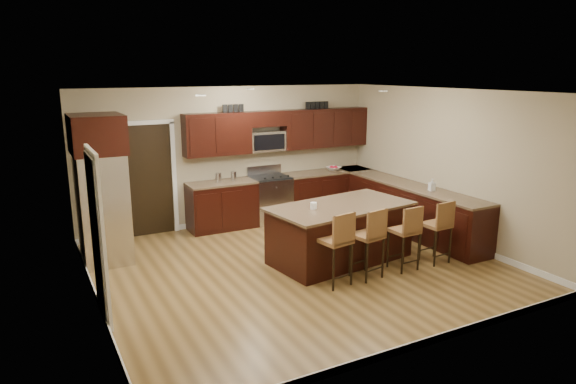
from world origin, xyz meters
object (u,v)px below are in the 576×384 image
island (340,234)px  stool_left (338,240)px  stool_right (407,230)px  refrigerator (101,188)px  range (270,199)px  stool_mid (370,235)px  stool_extra (439,225)px

island → stool_left: size_ratio=2.23×
stool_left → stool_right: size_ratio=1.07×
island → stool_right: (0.66, -0.84, 0.21)m
stool_left → refrigerator: refrigerator is taller
range → stool_mid: size_ratio=1.04×
stool_mid → refrigerator: size_ratio=0.45×
range → stool_mid: range is taller
range → stool_left: 3.38m
range → island: bearing=-88.9°
stool_left → refrigerator: (-2.75, 2.57, 0.53)m
stool_right → stool_extra: (0.65, 0.00, 0.00)m
stool_mid → stool_extra: size_ratio=1.05×
stool_right → stool_left: bearing=177.6°
island → stool_extra: stool_extra is taller
stool_right → refrigerator: size_ratio=0.43×
refrigerator → stool_right: bearing=-32.7°
island → stool_extra: bearing=-40.3°
refrigerator → range: bearing=13.0°
stool_left → stool_extra: 1.90m
range → refrigerator: size_ratio=0.47×
range → refrigerator: bearing=-167.0°
range → stool_mid: 3.34m
stool_left → stool_right: stool_left is taller
stool_extra → stool_right: bearing=177.5°
range → refrigerator: (-3.30, -0.76, 0.74)m
island → stool_left: stool_left is taller
island → stool_right: size_ratio=2.38×
range → stool_right: size_ratio=1.09×
refrigerator → island: bearing=-27.3°
stool_mid → stool_right: size_ratio=1.05×
stool_extra → stool_mid: bearing=177.6°
island → stool_left: bearing=-132.9°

